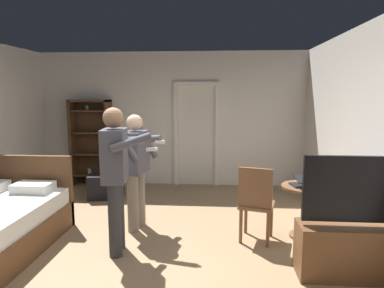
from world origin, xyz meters
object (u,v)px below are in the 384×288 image
bookshelf (92,140)px  suitcase_dark (106,186)px  side_table (305,203)px  person_blue_shirt (116,171)px  bottle_on_table (319,180)px  wooden_chair (256,201)px  person_striped_shirt (136,164)px  tv_flatscreen (357,243)px  laptop (305,183)px

bookshelf → suitcase_dark: bookshelf is taller
side_table → person_blue_shirt: person_blue_shirt is taller
bottle_on_table → wooden_chair: wooden_chair is taller
side_table → person_striped_shirt: (-2.27, 0.12, 0.46)m
tv_flatscreen → person_striped_shirt: 2.85m
tv_flatscreen → side_table: size_ratio=1.83×
wooden_chair → person_blue_shirt: bearing=-166.3°
bookshelf → suitcase_dark: bearing=-57.2°
laptop → bottle_on_table: bottle_on_table is taller
bottle_on_table → wooden_chair: (-0.80, -0.13, -0.26)m
bottle_on_table → side_table: bearing=150.3°
laptop → bookshelf: bearing=147.1°
tv_flatscreen → laptop: 1.06m
bottle_on_table → suitcase_dark: 3.71m
bookshelf → bottle_on_table: (3.91, -2.46, -0.15)m
wooden_chair → person_blue_shirt: (-1.67, -0.41, 0.46)m
tv_flatscreen → bottle_on_table: bearing=99.6°
person_striped_shirt → suitcase_dark: (-0.91, 1.35, -0.72)m
bottle_on_table → suitcase_dark: bottle_on_table is taller
suitcase_dark → person_blue_shirt: bearing=-78.7°
person_striped_shirt → side_table: bearing=-3.0°
side_table → wooden_chair: size_ratio=0.71×
bookshelf → person_striped_shirt: (1.49, -2.26, -0.02)m
bottle_on_table → person_striped_shirt: person_striped_shirt is taller
bookshelf → side_table: bearing=-32.3°
person_striped_shirt → wooden_chair: bearing=-11.6°
tv_flatscreen → bottle_on_table: (-0.15, 0.90, 0.43)m
tv_flatscreen → laptop: (-0.31, 0.94, 0.38)m
tv_flatscreen → person_blue_shirt: bearing=172.1°
person_blue_shirt → person_striped_shirt: 0.74m
laptop → person_striped_shirt: bearing=175.9°
laptop → person_striped_shirt: (-2.25, 0.16, 0.18)m
bottle_on_table → wooden_chair: bearing=-170.7°
laptop → wooden_chair: bearing=-165.3°
tv_flatscreen → laptop: size_ratio=3.33×
person_blue_shirt → person_striped_shirt: size_ratio=1.08×
side_table → person_striped_shirt: 2.32m
bookshelf → person_blue_shirt: bookshelf is taller
wooden_chair → person_blue_shirt: size_ratio=0.57×
wooden_chair → person_striped_shirt: size_ratio=0.61×
laptop → person_blue_shirt: 2.40m
tv_flatscreen → suitcase_dark: bearing=144.7°
bookshelf → person_blue_shirt: size_ratio=1.02×
wooden_chair → suitcase_dark: 3.05m
side_table → person_blue_shirt: 2.47m
wooden_chair → person_blue_shirt: 1.78m
laptop → wooden_chair: (-0.64, -0.17, -0.21)m
suitcase_dark → wooden_chair: bearing=-44.4°
tv_flatscreen → suitcase_dark: 4.26m
side_table → wooden_chair: (-0.66, -0.21, 0.07)m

